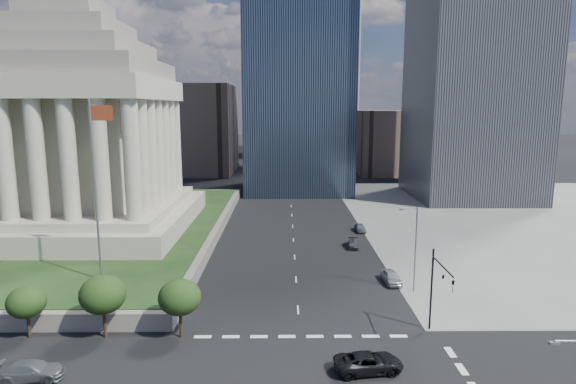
{
  "coord_description": "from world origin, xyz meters",
  "views": [
    {
      "loc": [
        -1.38,
        -27.6,
        20.98
      ],
      "look_at": [
        -1.04,
        21.64,
        12.3
      ],
      "focal_mm": 30.0,
      "sensor_mm": 36.0,
      "label": 1
    }
  ],
  "objects_px": {
    "parked_sedan_mid": "(353,243)",
    "flagpole": "(96,181)",
    "suv_grey": "(31,371)",
    "parked_sedan_near": "(391,277)",
    "street_lamp_north": "(414,244)",
    "traffic_signal_ne": "(438,284)",
    "parked_sedan_far": "(360,228)",
    "war_memorial": "(74,105)",
    "pickup_truck": "(369,362)"
  },
  "relations": [
    {
      "from": "parked_sedan_far",
      "to": "parked_sedan_near",
      "type": "bearing_deg",
      "value": -91.9
    },
    {
      "from": "pickup_truck",
      "to": "war_memorial",
      "type": "bearing_deg",
      "value": 36.79
    },
    {
      "from": "war_memorial",
      "to": "suv_grey",
      "type": "bearing_deg",
      "value": -72.67
    },
    {
      "from": "suv_grey",
      "to": "pickup_truck",
      "type": "bearing_deg",
      "value": -93.61
    },
    {
      "from": "parked_sedan_mid",
      "to": "parked_sedan_far",
      "type": "height_order",
      "value": "parked_sedan_far"
    },
    {
      "from": "traffic_signal_ne",
      "to": "parked_sedan_near",
      "type": "xyz_separation_m",
      "value": [
        -1.0,
        14.05,
        -4.49
      ]
    },
    {
      "from": "traffic_signal_ne",
      "to": "parked_sedan_mid",
      "type": "height_order",
      "value": "traffic_signal_ne"
    },
    {
      "from": "flagpole",
      "to": "suv_grey",
      "type": "distance_m",
      "value": 21.01
    },
    {
      "from": "street_lamp_north",
      "to": "war_memorial",
      "type": "bearing_deg",
      "value": 154.08
    },
    {
      "from": "street_lamp_north",
      "to": "suv_grey",
      "type": "relative_size",
      "value": 1.99
    },
    {
      "from": "suv_grey",
      "to": "parked_sedan_mid",
      "type": "distance_m",
      "value": 46.87
    },
    {
      "from": "war_memorial",
      "to": "flagpole",
      "type": "bearing_deg",
      "value": -63.11
    },
    {
      "from": "flagpole",
      "to": "parked_sedan_near",
      "type": "xyz_separation_m",
      "value": [
        33.33,
        3.75,
        -12.36
      ]
    },
    {
      "from": "traffic_signal_ne",
      "to": "suv_grey",
      "type": "distance_m",
      "value": 34.67
    },
    {
      "from": "traffic_signal_ne",
      "to": "parked_sedan_far",
      "type": "height_order",
      "value": "traffic_signal_ne"
    },
    {
      "from": "parked_sedan_near",
      "to": "traffic_signal_ne",
      "type": "bearing_deg",
      "value": -90.14
    },
    {
      "from": "flagpole",
      "to": "pickup_truck",
      "type": "distance_m",
      "value": 33.86
    },
    {
      "from": "traffic_signal_ne",
      "to": "flagpole",
      "type": "bearing_deg",
      "value": 163.29
    },
    {
      "from": "flagpole",
      "to": "parked_sedan_mid",
      "type": "height_order",
      "value": "flagpole"
    },
    {
      "from": "suv_grey",
      "to": "parked_sedan_mid",
      "type": "bearing_deg",
      "value": -45.94
    },
    {
      "from": "parked_sedan_mid",
      "to": "parked_sedan_far",
      "type": "bearing_deg",
      "value": 81.3
    },
    {
      "from": "war_memorial",
      "to": "parked_sedan_mid",
      "type": "bearing_deg",
      "value": -6.86
    },
    {
      "from": "suv_grey",
      "to": "parked_sedan_near",
      "type": "bearing_deg",
      "value": -63.38
    },
    {
      "from": "parked_sedan_near",
      "to": "street_lamp_north",
      "type": "bearing_deg",
      "value": -60.54
    },
    {
      "from": "street_lamp_north",
      "to": "parked_sedan_far",
      "type": "distance_m",
      "value": 27.68
    },
    {
      "from": "suv_grey",
      "to": "war_memorial",
      "type": "bearing_deg",
      "value": 11.62
    },
    {
      "from": "suv_grey",
      "to": "parked_sedan_near",
      "type": "distance_m",
      "value": 38.72
    },
    {
      "from": "war_memorial",
      "to": "flagpole",
      "type": "distance_m",
      "value": 28.16
    },
    {
      "from": "parked_sedan_mid",
      "to": "pickup_truck",
      "type": "bearing_deg",
      "value": -90.08
    },
    {
      "from": "traffic_signal_ne",
      "to": "parked_sedan_mid",
      "type": "xyz_separation_m",
      "value": [
        -3.45,
        29.13,
        -4.57
      ]
    },
    {
      "from": "flagpole",
      "to": "suv_grey",
      "type": "bearing_deg",
      "value": -87.94
    },
    {
      "from": "war_memorial",
      "to": "pickup_truck",
      "type": "relative_size",
      "value": 7.01
    },
    {
      "from": "parked_sedan_far",
      "to": "flagpole",
      "type": "bearing_deg",
      "value": -141.69
    },
    {
      "from": "flagpole",
      "to": "parked_sedan_mid",
      "type": "xyz_separation_m",
      "value": [
        30.88,
        18.82,
        -12.43
      ]
    },
    {
      "from": "pickup_truck",
      "to": "suv_grey",
      "type": "distance_m",
      "value": 26.59
    },
    {
      "from": "parked_sedan_far",
      "to": "street_lamp_north",
      "type": "bearing_deg",
      "value": -88.05
    },
    {
      "from": "suv_grey",
      "to": "parked_sedan_far",
      "type": "bearing_deg",
      "value": -41.65
    },
    {
      "from": "war_memorial",
      "to": "street_lamp_north",
      "type": "xyz_separation_m",
      "value": [
        47.33,
        -23.0,
        -15.74
      ]
    },
    {
      "from": "traffic_signal_ne",
      "to": "pickup_truck",
      "type": "distance_m",
      "value": 10.17
    },
    {
      "from": "street_lamp_north",
      "to": "suv_grey",
      "type": "distance_m",
      "value": 39.25
    },
    {
      "from": "flagpole",
      "to": "parked_sedan_near",
      "type": "distance_m",
      "value": 35.74
    },
    {
      "from": "street_lamp_north",
      "to": "pickup_truck",
      "type": "xyz_separation_m",
      "value": [
        -7.98,
        -16.99,
        -4.89
      ]
    },
    {
      "from": "street_lamp_north",
      "to": "parked_sedan_mid",
      "type": "distance_m",
      "value": 18.99
    },
    {
      "from": "street_lamp_north",
      "to": "parked_sedan_mid",
      "type": "relative_size",
      "value": 2.42
    },
    {
      "from": "parked_sedan_near",
      "to": "parked_sedan_far",
      "type": "xyz_separation_m",
      "value": [
        0.0,
        24.42,
        -0.07
      ]
    },
    {
      "from": "suv_grey",
      "to": "street_lamp_north",
      "type": "bearing_deg",
      "value": -68.24
    },
    {
      "from": "parked_sedan_mid",
      "to": "flagpole",
      "type": "bearing_deg",
      "value": -142.65
    },
    {
      "from": "pickup_truck",
      "to": "suv_grey",
      "type": "relative_size",
      "value": 1.11
    },
    {
      "from": "pickup_truck",
      "to": "suv_grey",
      "type": "bearing_deg",
      "value": 84.35
    },
    {
      "from": "street_lamp_north",
      "to": "pickup_truck",
      "type": "height_order",
      "value": "street_lamp_north"
    }
  ]
}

